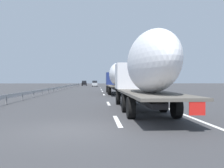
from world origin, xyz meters
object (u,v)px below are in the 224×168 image
at_px(car_silver_hatch, 95,84).
at_px(road_sign, 126,79).
at_px(car_black_suv, 84,83).
at_px(truck_trailing, 146,69).
at_px(truck_lead, 117,77).

xyz_separation_m(car_silver_hatch, road_sign, (-30.41, -6.50, 1.33)).
bearing_deg(road_sign, car_silver_hatch, 12.07).
bearing_deg(road_sign, car_black_suv, 13.38).
distance_m(truck_trailing, car_silver_hatch, 66.72).
bearing_deg(truck_trailing, truck_lead, -0.00).
bearing_deg(truck_trailing, car_black_suv, 5.30).
distance_m(car_black_suv, road_sign, 45.79).
height_order(truck_trailing, car_silver_hatch, truck_trailing).
bearing_deg(truck_trailing, car_silver_hatch, 2.93).
height_order(truck_trailing, car_black_suv, truck_trailing).
distance_m(truck_lead, car_black_suv, 61.24).
relative_size(car_silver_hatch, road_sign, 1.42).
height_order(truck_lead, car_silver_hatch, truck_lead).
bearing_deg(car_silver_hatch, car_black_suv, 16.14).
bearing_deg(truck_lead, truck_trailing, 180.00).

